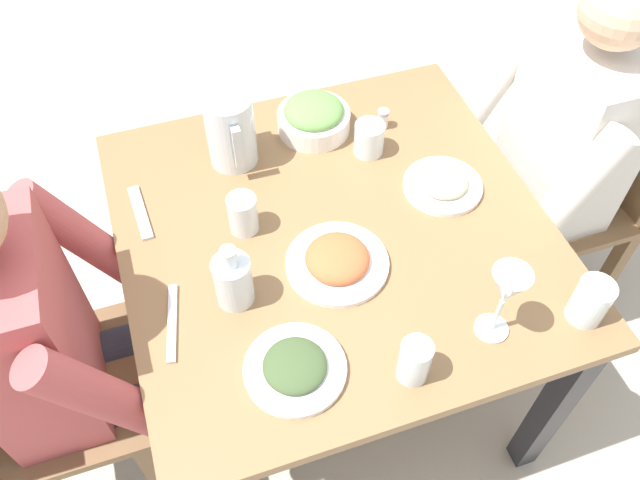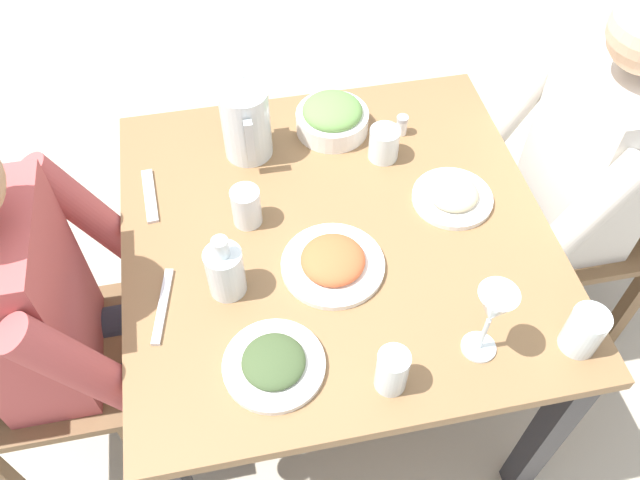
% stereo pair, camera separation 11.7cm
% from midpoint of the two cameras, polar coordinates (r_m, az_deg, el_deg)
% --- Properties ---
extents(ground_plane, '(8.00, 8.00, 0.00)m').
position_cam_midpoint_polar(ground_plane, '(2.08, 2.69, -11.53)').
color(ground_plane, '#B7AD99').
extents(dining_table, '(0.97, 0.97, 0.71)m').
position_cam_midpoint_polar(dining_table, '(1.57, 3.50, -1.59)').
color(dining_table, olive).
rests_on(dining_table, ground_plane).
extents(chair_near, '(0.40, 0.40, 0.88)m').
position_cam_midpoint_polar(chair_near, '(1.68, -24.12, -9.73)').
color(chair_near, brown).
rests_on(chair_near, ground_plane).
extents(chair_far, '(0.40, 0.40, 0.88)m').
position_cam_midpoint_polar(chair_far, '(2.00, 25.52, 2.58)').
color(chair_far, brown).
rests_on(chair_far, ground_plane).
extents(diner_near, '(0.48, 0.53, 1.17)m').
position_cam_midpoint_polar(diner_near, '(1.51, -18.53, -6.17)').
color(diner_near, '#B24C4C').
rests_on(diner_near, ground_plane).
extents(diner_far, '(0.48, 0.53, 1.17)m').
position_cam_midpoint_polar(diner_far, '(1.80, 21.66, 4.77)').
color(diner_far, silver).
rests_on(diner_far, ground_plane).
extents(water_pitcher, '(0.16, 0.12, 0.19)m').
position_cam_midpoint_polar(water_pitcher, '(1.60, -4.43, 10.16)').
color(water_pitcher, silver).
rests_on(water_pitcher, dining_table).
extents(salad_bowl, '(0.19, 0.19, 0.09)m').
position_cam_midpoint_polar(salad_bowl, '(1.69, 3.10, 10.68)').
color(salad_bowl, white).
rests_on(salad_bowl, dining_table).
extents(plate_dolmas, '(0.20, 0.20, 0.04)m').
position_cam_midpoint_polar(plate_dolmas, '(1.28, -1.45, -10.95)').
color(plate_dolmas, white).
rests_on(plate_dolmas, dining_table).
extents(plate_beans, '(0.19, 0.19, 0.04)m').
position_cam_midpoint_polar(plate_beans, '(1.58, 13.72, 3.73)').
color(plate_beans, white).
rests_on(plate_beans, dining_table).
extents(plate_rice_curry, '(0.23, 0.23, 0.05)m').
position_cam_midpoint_polar(plate_rice_curry, '(1.41, 3.52, -2.06)').
color(plate_rice_curry, white).
rests_on(plate_rice_curry, dining_table).
extents(water_glass_near_left, '(0.06, 0.06, 0.10)m').
position_cam_midpoint_polar(water_glass_near_left, '(1.25, 9.10, -11.45)').
color(water_glass_near_left, silver).
rests_on(water_glass_near_left, dining_table).
extents(water_glass_by_pitcher, '(0.08, 0.08, 0.09)m').
position_cam_midpoint_polar(water_glass_by_pitcher, '(1.63, 7.72, 8.32)').
color(water_glass_by_pitcher, silver).
rests_on(water_glass_by_pitcher, dining_table).
extents(water_glass_near_right, '(0.07, 0.07, 0.10)m').
position_cam_midpoint_polar(water_glass_near_right, '(1.47, -4.26, 2.84)').
color(water_glass_near_right, silver).
rests_on(water_glass_near_right, dining_table).
extents(water_glass_center, '(0.07, 0.07, 0.10)m').
position_cam_midpoint_polar(water_glass_center, '(1.40, 24.53, -7.42)').
color(water_glass_center, silver).
rests_on(water_glass_center, dining_table).
extents(wine_glass, '(0.08, 0.08, 0.20)m').
position_cam_midpoint_polar(wine_glass, '(1.25, 17.62, -6.06)').
color(wine_glass, silver).
rests_on(wine_glass, dining_table).
extents(oil_carafe, '(0.08, 0.08, 0.16)m').
position_cam_midpoint_polar(oil_carafe, '(1.35, -5.88, -3.01)').
color(oil_carafe, silver).
rests_on(oil_carafe, dining_table).
extents(salt_shaker, '(0.03, 0.03, 0.05)m').
position_cam_midpoint_polar(salt_shaker, '(1.71, 9.20, 9.89)').
color(salt_shaker, white).
rests_on(salt_shaker, dining_table).
extents(fork_near, '(0.17, 0.04, 0.01)m').
position_cam_midpoint_polar(fork_near, '(1.59, -12.74, 3.73)').
color(fork_near, silver).
rests_on(fork_near, dining_table).
extents(knife_near, '(0.18, 0.06, 0.01)m').
position_cam_midpoint_polar(knife_near, '(1.39, -11.35, -5.83)').
color(knife_near, silver).
rests_on(knife_near, dining_table).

